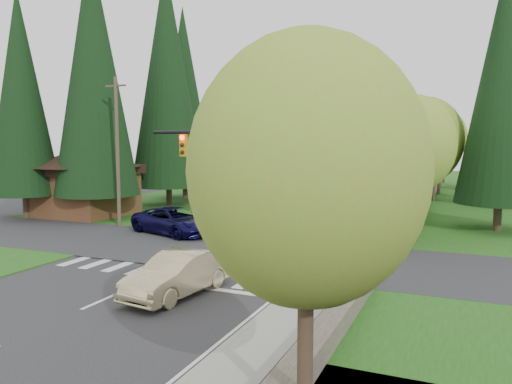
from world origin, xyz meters
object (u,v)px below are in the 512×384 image
Objects in this scene: sedan_champagne at (178,274)px; suv_navy at (175,221)px; parked_car_a at (364,210)px; parked_car_d at (398,191)px; parked_car_c at (383,192)px; parked_car_e at (395,184)px; parked_car_b at (355,207)px.

sedan_champagne is 0.82× the size of suv_navy.
sedan_champagne is 12.31m from suv_navy.
parked_car_a is 15.59m from parked_car_d.
suv_navy is 26.00m from parked_car_c.
parked_car_a is 24.39m from parked_car_e.
parked_car_a is 0.97× the size of parked_car_e.
parked_car_e is (8.66, 35.03, -0.23)m from suv_navy.
sedan_champagne is at bearing -102.66° from parked_car_a.
sedan_champagne is 21.22m from parked_car_a.
parked_car_a is 1.06× the size of parked_car_c.
suv_navy is 1.48× the size of parked_car_a.
sedan_champagne is 1.20× the size of parked_car_a.
sedan_champagne is 1.28× the size of parked_car_c.
parked_car_e is at bearing 87.56° from parked_car_a.
sedan_champagne is 45.43m from parked_car_e.
parked_car_e is at bearing 98.42° from parked_car_d.
suv_navy is 1.43× the size of parked_car_e.
parked_car_d is (1.40, 14.25, -0.07)m from parked_car_b.
parked_car_d is at bearing 58.94° from parked_car_c.
parked_car_b reaches higher than parked_car_d.
parked_car_b is at bearing -96.24° from parked_car_d.
parked_car_c is (-0.70, 13.77, -0.06)m from parked_car_a.
parked_car_b is 14.32m from parked_car_d.
parked_car_c is 1.03× the size of parked_car_d.
parked_car_c is at bearing 88.25° from parked_car_a.
parked_car_b is 1.17× the size of parked_car_e.
parked_car_d reaches higher than parked_car_e.
parked_car_c is 0.92× the size of parked_car_e.
sedan_champagne reaches higher than parked_car_a.
parked_car_b is 23.04m from parked_car_e.
sedan_champagne is 36.75m from parked_car_d.
parked_car_b is at bearing -89.73° from parked_car_c.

